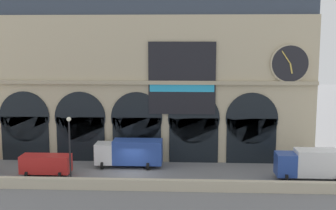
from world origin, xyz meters
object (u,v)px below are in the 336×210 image
(van_midwest, at_px, (46,164))
(box_truck_center, at_px, (130,152))
(street_lamp_quayside, at_px, (70,142))
(box_truck_east, at_px, (314,163))

(van_midwest, bearing_deg, box_truck_center, 22.94)
(van_midwest, distance_m, street_lamp_quayside, 5.81)
(box_truck_east, bearing_deg, box_truck_center, 169.74)
(street_lamp_quayside, bearing_deg, van_midwest, 136.96)
(van_midwest, bearing_deg, street_lamp_quayside, -43.04)
(street_lamp_quayside, bearing_deg, box_truck_center, 54.66)
(box_truck_center, xyz_separation_m, box_truck_east, (19.47, -3.53, 0.00))
(box_truck_center, relative_size, box_truck_east, 1.00)
(van_midwest, height_order, box_truck_east, box_truck_east)
(box_truck_east, distance_m, street_lamp_quayside, 24.75)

